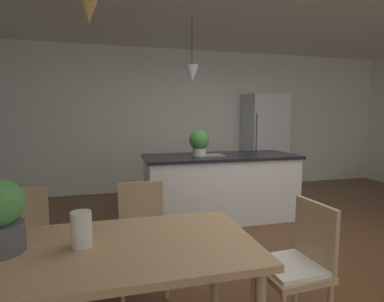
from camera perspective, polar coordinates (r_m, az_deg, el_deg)
ground_plane at (r=3.37m, az=18.17°, el=-19.27°), size 10.00×8.40×0.04m
wall_back_kitchen at (r=6.03m, az=1.68°, el=5.76°), size 10.00×0.12×2.70m
dining_table at (r=1.82m, az=-22.49°, el=-18.80°), size 2.05×0.86×0.72m
chair_far_left at (r=2.71m, az=-29.92°, el=-14.91°), size 0.41×0.41×0.87m
chair_far_right at (r=2.62m, az=-9.38°, el=-14.85°), size 0.41×0.41×0.87m
chair_kitchen_end at (r=2.21m, az=19.32°, el=-19.39°), size 0.42×0.42×0.87m
kitchen_island at (r=4.25m, az=5.36°, el=-6.65°), size 2.10×0.85×0.91m
refrigerator at (r=6.13m, az=13.47°, el=1.66°), size 0.75×0.67×1.86m
pendant_over_island_main at (r=4.06m, az=-0.01°, el=14.38°), size 0.18×0.18×0.83m
potted_plant_on_island at (r=4.06m, az=1.39°, el=1.81°), size 0.27×0.27×0.35m
vase_on_dining_table at (r=1.78m, az=-20.18°, el=-13.72°), size 0.11×0.11×0.19m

